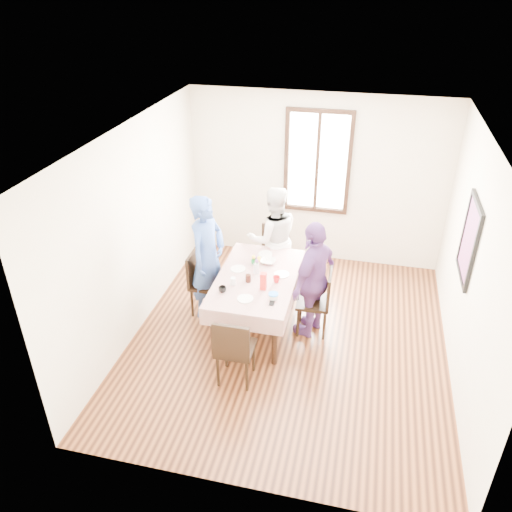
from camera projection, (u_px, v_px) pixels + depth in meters
The scene contains 31 objects.
ground at pixel (289, 338), 6.64m from camera, with size 4.50×4.50×0.00m, color black.
back_wall at pixel (316, 180), 7.86m from camera, with size 4.00×4.00×0.00m, color beige.
right_wall at pixel (471, 269), 5.57m from camera, with size 4.50×4.50×0.00m, color beige.
window_frame at pixel (317, 162), 7.70m from camera, with size 1.02×0.06×1.62m, color black.
window_pane at pixel (318, 162), 7.71m from camera, with size 0.90×0.02×1.50m, color white.
art_poster at pixel (470, 240), 5.73m from camera, with size 0.04×0.76×0.96m, color red.
dining_table at pixel (257, 301), 6.72m from camera, with size 0.89×1.55×0.75m, color black.
tablecloth at pixel (257, 277), 6.53m from camera, with size 1.01×1.67×0.01m, color #540403.
chair_left at pixel (207, 284), 6.95m from camera, with size 0.42×0.42×0.91m, color black.
chair_right at pixel (313, 302), 6.57m from camera, with size 0.42×0.42×0.91m, color black.
chair_far at pixel (273, 257), 7.58m from camera, with size 0.42×0.42×0.91m, color black.
chair_near at pixel (236, 348), 5.78m from camera, with size 0.42×0.42×0.91m, color black.
person_left at pixel (207, 257), 6.74m from camera, with size 0.64×0.42×1.75m, color #325198.
person_far at pixel (273, 238), 7.39m from camera, with size 0.77×0.60×1.59m, color silver.
person_right at pixel (313, 279), 6.41m from camera, with size 0.94×0.39×1.60m, color #61377A.
mug_black at pixel (223, 289), 6.20m from camera, with size 0.10×0.10×0.08m, color black.
mug_flag at pixel (276, 279), 6.39m from camera, with size 0.09×0.09×0.08m, color red.
mug_green at pixel (254, 262), 6.78m from camera, with size 0.09×0.09×0.07m, color #0C7226.
serving_bowl at pixel (268, 261), 6.82m from camera, with size 0.21×0.21×0.05m, color white.
juice_carton at pixel (263, 281), 6.23m from camera, with size 0.07×0.07×0.22m, color red.
butter_tub at pixel (273, 296), 6.09m from camera, with size 0.12×0.12×0.06m, color white.
jam_jar at pixel (248, 278), 6.40m from camera, with size 0.07×0.07×0.10m, color black.
drinking_glass at pixel (233, 281), 6.34m from camera, with size 0.07×0.07×0.10m, color silver.
smartphone at pixel (272, 303), 6.02m from camera, with size 0.06×0.12×0.01m, color black.
flower_vase at pixel (256, 268), 6.57m from camera, with size 0.07×0.07×0.14m, color silver.
plate_left at pixel (238, 269), 6.69m from camera, with size 0.20×0.20×0.01m, color white.
plate_right at pixel (281, 274), 6.57m from camera, with size 0.20×0.20×0.01m, color white.
plate_far at pixel (265, 254), 7.03m from camera, with size 0.20×0.20×0.01m, color white.
plate_near at pixel (245, 299), 6.09m from camera, with size 0.20×0.20×0.01m, color white.
butter_lid at pixel (273, 294), 6.07m from camera, with size 0.12×0.12×0.01m, color blue.
flower_bunch at pixel (256, 260), 6.51m from camera, with size 0.09×0.09×0.10m, color yellow, non-canonical shape.
Camera 1 is at (0.78, -5.17, 4.25)m, focal length 35.49 mm.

